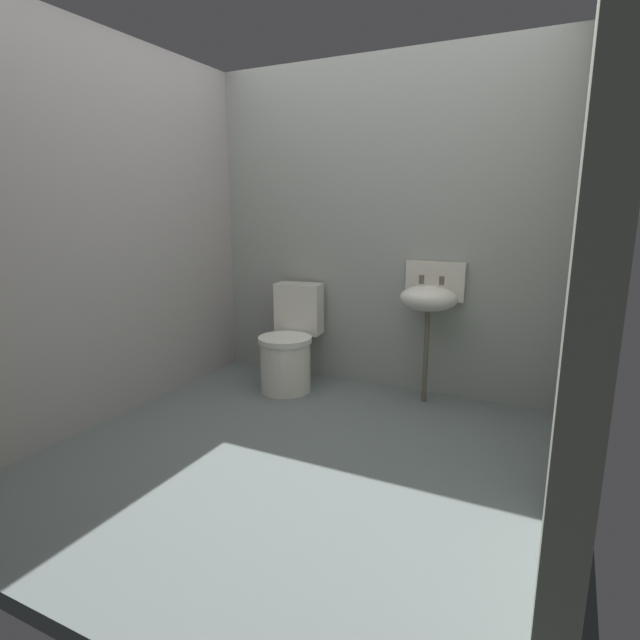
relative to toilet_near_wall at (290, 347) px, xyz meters
name	(u,v)px	position (x,y,z in m)	size (l,w,h in m)	color
ground_plane	(296,455)	(0.55, -0.89, -0.36)	(3.02, 2.89, 0.08)	slate
wall_back	(378,228)	(0.55, 0.40, 0.89)	(3.02, 0.10, 2.42)	#959992
wall_left	(121,231)	(-0.81, -0.79, 0.89)	(0.10, 2.69, 2.42)	#9C9594
wall_right	(585,244)	(1.91, -0.79, 0.89)	(0.10, 2.69, 2.42)	#959D8A
toilet_near_wall	(290,347)	(0.00, 0.00, 0.00)	(0.46, 0.64, 0.78)	silver
sink	(430,297)	(1.01, 0.19, 0.43)	(0.42, 0.35, 0.99)	#61584D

